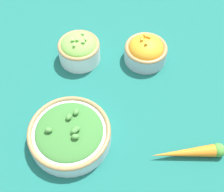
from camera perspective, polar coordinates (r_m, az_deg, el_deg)
ground_plane at (r=0.83m, az=0.00°, el=-1.18°), size 3.00×3.00×0.00m
bowl_broccoli at (r=0.76m, az=-7.76°, el=-6.80°), size 0.20×0.20×0.06m
bowl_squash at (r=0.91m, az=6.20°, el=8.27°), size 0.12×0.12×0.08m
bowl_lettuce at (r=0.90m, az=-6.05°, el=8.58°), size 0.12×0.12×0.09m
loose_carrot at (r=0.77m, az=14.18°, el=-9.96°), size 0.04×0.18×0.03m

